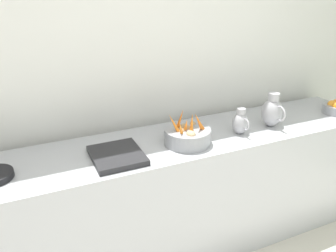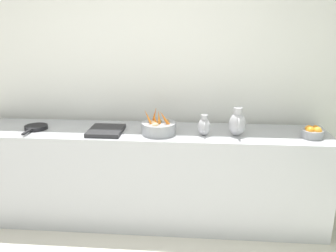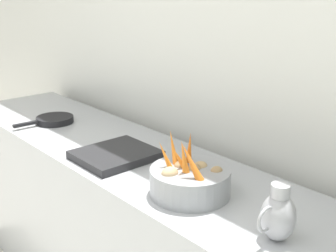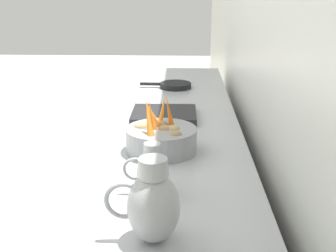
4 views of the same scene
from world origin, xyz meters
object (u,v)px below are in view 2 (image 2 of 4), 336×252
metal_pitcher_short (204,126)px  skillet_on_counter (36,127)px  orange_bowl (312,132)px  metal_pitcher_tall (237,123)px  vegetable_colander (159,127)px

metal_pitcher_short → skillet_on_counter: bearing=-91.9°
orange_bowl → metal_pitcher_tall: bearing=-90.4°
metal_pitcher_tall → metal_pitcher_short: metal_pitcher_tall is taller
vegetable_colander → metal_pitcher_short: (0.01, 0.40, 0.02)m
vegetable_colander → metal_pitcher_tall: bearing=90.7°
metal_pitcher_short → skillet_on_counter: size_ratio=0.54×
orange_bowl → metal_pitcher_tall: size_ratio=0.75×
orange_bowl → skillet_on_counter: 2.50m
orange_bowl → metal_pitcher_short: bearing=-89.1°
metal_pitcher_short → metal_pitcher_tall: bearing=94.0°
vegetable_colander → orange_bowl: (-0.00, 1.34, -0.01)m
vegetable_colander → skillet_on_counter: 1.16m
orange_bowl → skillet_on_counter: (-0.04, -2.50, -0.03)m
vegetable_colander → metal_pitcher_short: bearing=88.4°
metal_pitcher_tall → skillet_on_counter: metal_pitcher_tall is taller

